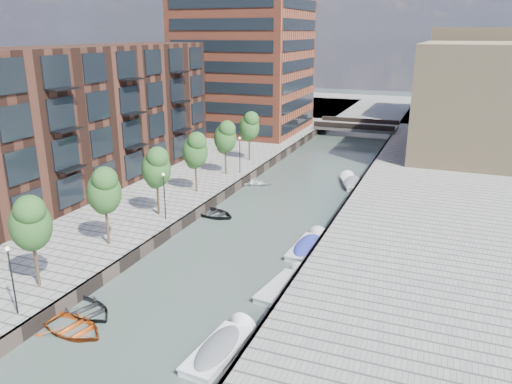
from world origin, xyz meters
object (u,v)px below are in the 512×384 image
Objects in this scene: tree_4 at (195,149)px; sloop_4 at (213,216)px; tree_6 at (249,126)px; sloop_1 at (87,313)px; motorboat_2 at (286,285)px; bridge at (356,126)px; tree_5 at (225,136)px; sloop_3 at (254,184)px; motorboat_3 at (309,246)px; car at (422,137)px; motorboat_4 at (351,182)px; tree_2 at (104,189)px; sloop_2 at (73,331)px; motorboat_1 at (222,346)px; tree_1 at (30,222)px; tree_3 at (156,167)px.

tree_4 is 1.30× the size of sloop_4.
tree_6 reaches higher than sloop_1.
motorboat_2 is (10.25, 7.56, 0.10)m from sloop_1.
sloop_1 is at bearing -94.43° from bridge.
tree_5 reaches higher than bridge.
tree_4 is 1.48× the size of sloop_3.
bridge is 2.18× the size of tree_6.
motorboat_3 is at bearing -96.03° from sloop_4.
tree_4 is 1.13× the size of motorboat_2.
motorboat_2 is (10.77, -21.05, 0.10)m from sloop_3.
bridge is 12.43m from car.
tree_4 is 1.06× the size of motorboat_4.
motorboat_2 is at bearing 1.35° from tree_2.
tree_5 is 14.95m from motorboat_4.
motorboat_2 is 25.13m from motorboat_4.
motorboat_2 is (10.60, -10.40, 0.10)m from sloop_4.
sloop_1 is 17.97m from sloop_4.
car is (19.24, 19.74, -3.71)m from tree_6.
sloop_2 is 0.81× the size of motorboat_1.
bridge is at bearing 81.05° from tree_2.
sloop_2 reaches higher than sloop_3.
tree_1 is at bearing -112.33° from motorboat_4.
motorboat_3 is at bearing -0.44° from tree_3.
sloop_3 is at bearing 81.40° from tree_2.
motorboat_3 is (13.74, 13.90, -5.08)m from tree_1.
car is at bearing -3.92° from sloop_2.
tree_6 is 1.06× the size of motorboat_3.
sloop_4 is at bearing 72.42° from tree_2.
tree_2 is 9.72m from sloop_1.
tree_4 is at bearing -90.00° from tree_6.
car reaches higher than motorboat_4.
sloop_1 is at bearing 176.27° from sloop_3.
tree_4 reaches higher than bridge.
car is (19.24, 40.74, -3.71)m from tree_3.
motorboat_2 is at bearing 82.81° from motorboat_1.
tree_5 is 33.15m from car.
tree_3 is at bearing -125.85° from motorboat_4.
sloop_3 is at bearing 108.67° from motorboat_1.
tree_6 reaches higher than sloop_3.
tree_1 and tree_3 have the same top height.
tree_5 is (-8.50, -33.00, 3.92)m from bridge.
bridge is 34.30m from tree_5.
sloop_4 is at bearing 135.55° from motorboat_2.
tree_1 and tree_2 have the same top height.
tree_5 is at bearing 134.25° from motorboat_3.
motorboat_1 reaches higher than sloop_4.
tree_2 is 1.10× the size of motorboat_1.
tree_3 is 1.06× the size of motorboat_3.
motorboat_4 is at bearing -10.84° from tree_6.
motorboat_4 is (-0.41, 18.55, -0.01)m from motorboat_3.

